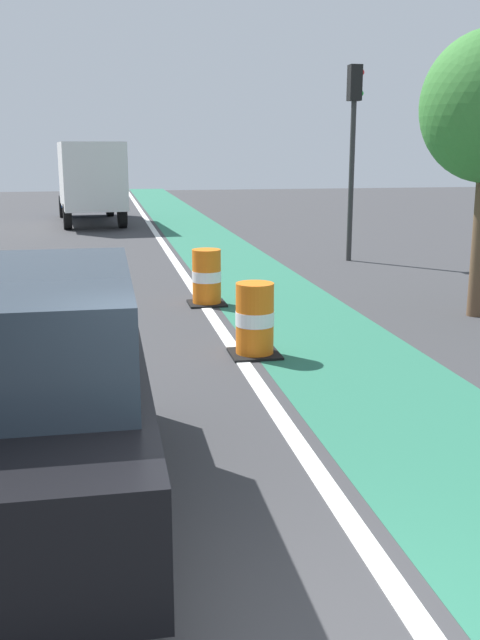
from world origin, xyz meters
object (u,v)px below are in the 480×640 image
at_px(parked_suv_nearest, 34,395).
at_px(traffic_light_corner, 353,129).
at_px(delivery_truck_down_block, 89,177).
at_px(traffic_barrel_mid, 207,278).
at_px(traffic_barrel_front, 255,320).

distance_m(parked_suv_nearest, traffic_light_corner, 14.99).
bearing_deg(parked_suv_nearest, delivery_truck_down_block, 89.54).
bearing_deg(parked_suv_nearest, traffic_barrel_mid, 72.06).
distance_m(parked_suv_nearest, delivery_truck_down_block, 24.65).
height_order(parked_suv_nearest, traffic_barrel_front, parked_suv_nearest).
bearing_deg(delivery_truck_down_block, traffic_barrel_front, -82.82).
bearing_deg(traffic_light_corner, traffic_barrel_mid, -133.31).
bearing_deg(delivery_truck_down_block, traffic_barrel_mid, -81.87).
bearing_deg(traffic_light_corner, delivery_truck_down_block, 120.91).
height_order(delivery_truck_down_block, traffic_light_corner, traffic_light_corner).
bearing_deg(traffic_barrel_mid, delivery_truck_down_block, 98.13).
xyz_separation_m(parked_suv_nearest, delivery_truck_down_block, (0.20, 24.63, 0.81)).
relative_size(traffic_barrel_front, traffic_light_corner, 0.21).
xyz_separation_m(traffic_barrel_front, delivery_truck_down_block, (-2.56, 20.35, 1.31)).
bearing_deg(traffic_light_corner, traffic_barrel_front, -117.40).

